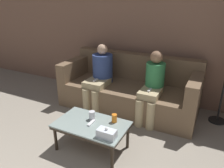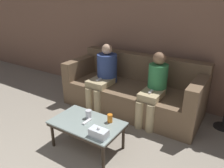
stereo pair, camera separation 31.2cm
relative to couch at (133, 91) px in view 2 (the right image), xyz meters
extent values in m
cube|color=#8C6651|center=(0.00, 0.55, 0.97)|extent=(12.00, 0.06, 2.60)
cube|color=brown|center=(0.00, -0.06, -0.11)|extent=(2.36, 0.96, 0.45)
cube|color=brown|center=(0.00, 0.32, 0.35)|extent=(2.36, 0.20, 0.48)
cube|color=brown|center=(-1.09, -0.06, 0.28)|extent=(0.18, 0.96, 0.33)
cube|color=brown|center=(1.09, -0.06, 0.28)|extent=(0.18, 0.96, 0.33)
cube|color=#8C9E99|center=(0.02, -1.33, 0.04)|extent=(0.92, 0.56, 0.02)
cube|color=#2D2319|center=(0.02, -1.33, 0.02)|extent=(0.90, 0.55, 0.04)
cylinder|color=#2D2319|center=(-0.39, -1.56, -0.17)|extent=(0.04, 0.04, 0.33)
cylinder|color=#2D2319|center=(0.43, -1.56, -0.17)|extent=(0.04, 0.04, 0.33)
cylinder|color=#2D2319|center=(-0.39, -1.10, -0.17)|extent=(0.04, 0.04, 0.33)
cylinder|color=#2D2319|center=(0.43, -1.10, -0.17)|extent=(0.04, 0.04, 0.33)
cylinder|color=orange|center=(0.27, -1.16, 0.11)|extent=(0.07, 0.07, 0.11)
cylinder|color=silver|center=(-0.02, -1.23, 0.11)|extent=(0.08, 0.08, 0.11)
cube|color=silver|center=(0.33, -1.50, 0.10)|extent=(0.22, 0.12, 0.10)
sphere|color=white|center=(0.33, -1.50, 0.17)|extent=(0.04, 0.04, 0.04)
cube|color=white|center=(0.02, -1.33, 0.06)|extent=(0.04, 0.15, 0.02)
cylinder|color=black|center=(1.48, 0.17, -0.32)|extent=(0.26, 0.26, 0.02)
cylinder|color=tan|center=(-0.57, -0.54, -0.11)|extent=(0.13, 0.13, 0.45)
cylinder|color=tan|center=(-0.39, -0.54, -0.11)|extent=(0.13, 0.13, 0.45)
cube|color=tan|center=(-0.48, -0.33, 0.17)|extent=(0.35, 0.42, 0.10)
cylinder|color=#334784|center=(-0.48, -0.11, 0.37)|extent=(0.35, 0.35, 0.50)
sphere|color=#DBAD89|center=(-0.48, -0.11, 0.71)|extent=(0.18, 0.18, 0.18)
cube|color=white|center=(-0.48, -0.37, 0.23)|extent=(0.04, 0.12, 0.02)
cylinder|color=tan|center=(0.39, -0.53, -0.11)|extent=(0.13, 0.13, 0.45)
cylinder|color=tan|center=(0.57, -0.53, -0.11)|extent=(0.13, 0.13, 0.45)
cube|color=tan|center=(0.48, -0.32, 0.17)|extent=(0.30, 0.42, 0.10)
cylinder|color=#388E51|center=(0.48, -0.11, 0.35)|extent=(0.30, 0.30, 0.48)
sphere|color=#997051|center=(0.48, -0.11, 0.69)|extent=(0.19, 0.19, 0.19)
cube|color=white|center=(0.48, -0.36, 0.23)|extent=(0.04, 0.12, 0.02)
camera|label=1|loc=(1.32, -3.34, 1.56)|focal=35.00mm
camera|label=2|loc=(1.59, -3.18, 1.56)|focal=35.00mm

